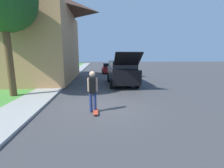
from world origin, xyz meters
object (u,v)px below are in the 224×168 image
car_down_street (108,68)px  skateboard (96,111)px  suv_parked (122,72)px  skateboarder (93,90)px

car_down_street → skateboard: 15.81m
car_down_street → suv_parked: bearing=-87.4°
suv_parked → car_down_street: 9.37m
suv_parked → skateboard: bearing=-108.2°
car_down_street → skateboarder: bearing=-96.5°
skateboarder → car_down_street: bearing=83.5°
suv_parked → skateboarder: 6.58m
skateboarder → skateboard: size_ratio=2.26×
suv_parked → car_down_street: suv_parked is taller
suv_parked → skateboard: 6.77m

